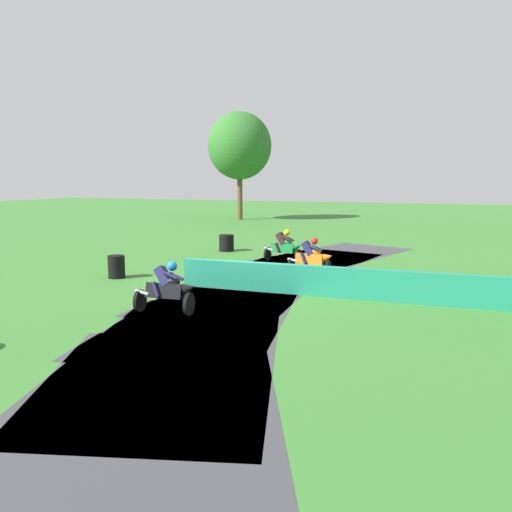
# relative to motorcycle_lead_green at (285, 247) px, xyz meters

# --- Properties ---
(ground_plane) EXTENTS (120.00, 120.00, 0.00)m
(ground_plane) POSITION_rel_motorcycle_lead_green_xyz_m (0.31, -5.42, -0.66)
(ground_plane) COLOR #38752D
(track_asphalt) EXTENTS (7.58, 25.37, 0.01)m
(track_asphalt) POSITION_rel_motorcycle_lead_green_xyz_m (1.03, -5.40, -0.66)
(track_asphalt) COLOR #3D3D42
(track_asphalt) RESTS_ON ground
(safety_barrier) EXTENTS (14.33, 0.75, 0.90)m
(safety_barrier) POSITION_rel_motorcycle_lead_green_xyz_m (5.49, -5.26, -0.21)
(safety_barrier) COLOR #1E8466
(safety_barrier) RESTS_ON ground
(motorcycle_lead_green) EXTENTS (1.71, 0.82, 1.42)m
(motorcycle_lead_green) POSITION_rel_motorcycle_lead_green_xyz_m (0.00, 0.00, 0.00)
(motorcycle_lead_green) COLOR black
(motorcycle_lead_green) RESTS_ON ground
(motorcycle_chase_orange) EXTENTS (1.69, 0.75, 1.42)m
(motorcycle_chase_orange) POSITION_rel_motorcycle_lead_green_xyz_m (1.78, -2.35, -0.00)
(motorcycle_chase_orange) COLOR black
(motorcycle_chase_orange) RESTS_ON ground
(motorcycle_trailing_black) EXTENTS (1.68, 0.87, 1.43)m
(motorcycle_trailing_black) POSITION_rel_motorcycle_lead_green_xyz_m (-0.46, -8.61, -0.02)
(motorcycle_trailing_black) COLOR black
(motorcycle_trailing_black) RESTS_ON ground
(tire_stack_near) EXTENTS (0.72, 0.72, 0.80)m
(tire_stack_near) POSITION_rel_motorcycle_lead_green_xyz_m (-3.62, 2.05, -0.26)
(tire_stack_near) COLOR black
(tire_stack_near) RESTS_ON ground
(tire_stack_mid_a) EXTENTS (0.59, 0.59, 0.80)m
(tire_stack_mid_a) POSITION_rel_motorcycle_lead_green_xyz_m (-4.57, -5.29, -0.26)
(tire_stack_mid_a) COLOR black
(tire_stack_mid_a) RESTS_ON ground
(tree_far_right) EXTENTS (5.40, 5.40, 9.09)m
(tree_far_right) POSITION_rel_motorcycle_lead_green_xyz_m (-10.27, 19.58, 5.58)
(tree_far_right) COLOR brown
(tree_far_right) RESTS_ON ground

